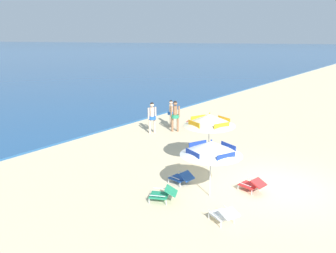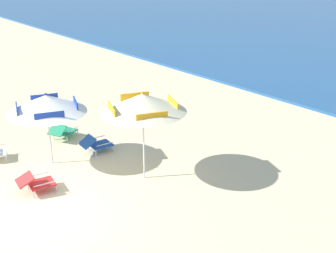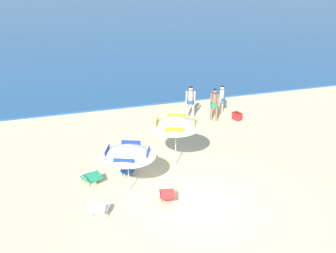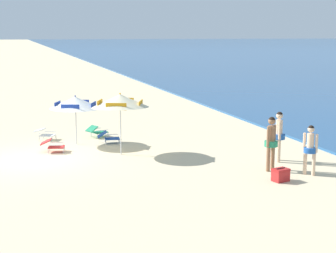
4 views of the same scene
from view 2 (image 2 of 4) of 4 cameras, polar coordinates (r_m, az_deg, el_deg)
ground_plane at (r=10.83m, az=-16.34°, el=-10.94°), size 800.00×800.00×0.00m
beach_umbrella_striped_main at (r=12.54m, az=-14.72°, el=2.73°), size 2.92×2.93×2.03m
beach_umbrella_striped_second at (r=11.26m, az=-3.12°, el=2.87°), size 2.28×2.26×2.34m
lounge_chair_under_umbrella at (r=11.74m, az=-15.94°, el=-6.59°), size 0.69×0.96×0.51m
lounge_chair_facing_sea at (r=14.55m, az=-12.83°, el=-0.55°), size 0.86×1.03×0.52m
lounge_chair_spare_folded at (r=13.49m, az=-8.83°, el=-2.09°), size 0.64×0.95×0.53m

